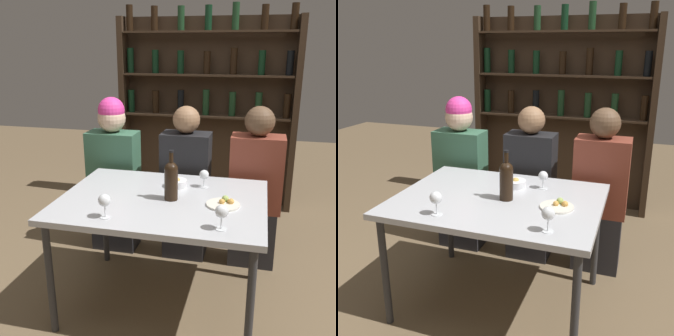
% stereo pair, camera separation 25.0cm
% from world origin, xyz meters
% --- Properties ---
extents(ground_plane, '(10.00, 10.00, 0.00)m').
position_xyz_m(ground_plane, '(0.00, 0.00, 0.00)').
color(ground_plane, brown).
extents(dining_table, '(1.25, 0.96, 0.75)m').
position_xyz_m(dining_table, '(0.00, 0.00, 0.69)').
color(dining_table, '#B7BABF').
rests_on(dining_table, ground_plane).
extents(wine_rack_wall, '(1.81, 0.21, 2.03)m').
position_xyz_m(wine_rack_wall, '(-0.00, 1.86, 1.08)').
color(wine_rack_wall, '#38281C').
rests_on(wine_rack_wall, ground_plane).
extents(wine_bottle, '(0.08, 0.08, 0.31)m').
position_xyz_m(wine_bottle, '(0.06, -0.01, 0.88)').
color(wine_bottle, black).
rests_on(wine_bottle, dining_table).
extents(wine_glass_0, '(0.07, 0.07, 0.13)m').
position_xyz_m(wine_glass_0, '(0.39, -0.34, 0.84)').
color(wine_glass_0, silver).
rests_on(wine_glass_0, dining_table).
extents(wine_glass_1, '(0.07, 0.07, 0.14)m').
position_xyz_m(wine_glass_1, '(-0.24, -0.35, 0.84)').
color(wine_glass_1, silver).
rests_on(wine_glass_1, dining_table).
extents(wine_glass_2, '(0.06, 0.06, 0.12)m').
position_xyz_m(wine_glass_2, '(0.22, 0.25, 0.83)').
color(wine_glass_2, silver).
rests_on(wine_glass_2, dining_table).
extents(food_plate_0, '(0.20, 0.20, 0.05)m').
position_xyz_m(food_plate_0, '(0.38, -0.02, 0.76)').
color(food_plate_0, silver).
rests_on(food_plate_0, dining_table).
extents(snack_bowl, '(0.14, 0.14, 0.06)m').
position_xyz_m(snack_bowl, '(0.04, 0.22, 0.77)').
color(snack_bowl, white).
rests_on(snack_bowl, dining_table).
extents(seated_person_left, '(0.40, 0.22, 1.27)m').
position_xyz_m(seated_person_left, '(-0.57, 0.66, 0.63)').
color(seated_person_left, '#26262B').
rests_on(seated_person_left, ground_plane).
extents(seated_person_center, '(0.37, 0.22, 1.22)m').
position_xyz_m(seated_person_center, '(0.02, 0.66, 0.58)').
color(seated_person_center, '#26262B').
rests_on(seated_person_center, ground_plane).
extents(seated_person_right, '(0.38, 0.22, 1.24)m').
position_xyz_m(seated_person_right, '(0.55, 0.66, 0.59)').
color(seated_person_right, '#26262B').
rests_on(seated_person_right, ground_plane).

